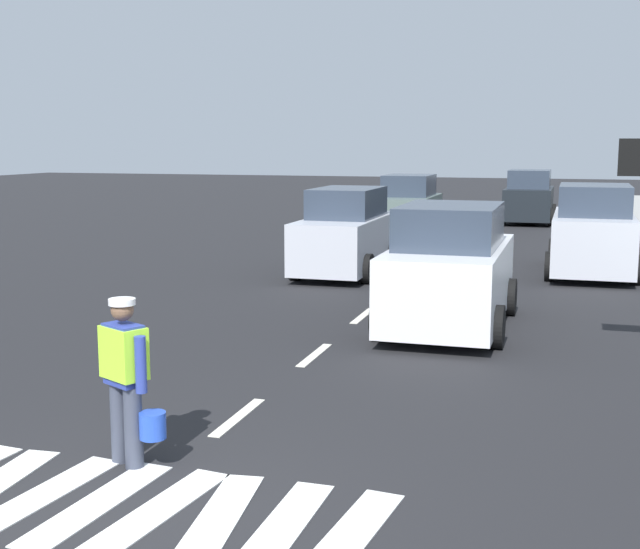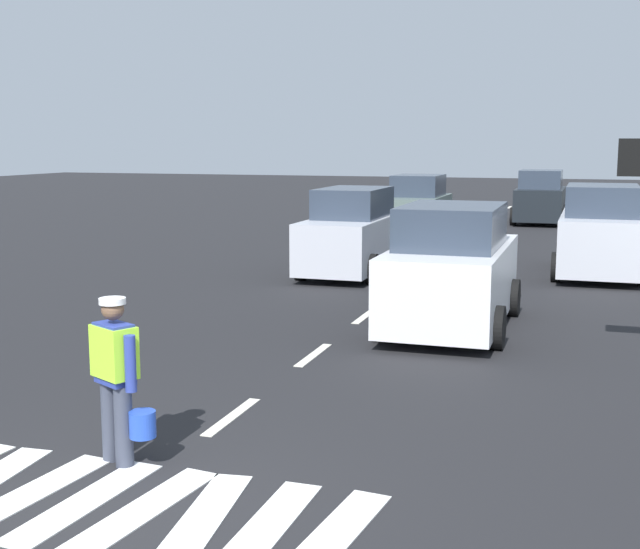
% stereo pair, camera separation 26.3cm
% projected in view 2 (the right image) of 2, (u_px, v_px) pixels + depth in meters
% --- Properties ---
extents(ground_plane, '(96.00, 96.00, 0.00)m').
position_uv_depth(ground_plane, '(465.00, 241.00, 27.00)').
color(ground_plane, black).
extents(crosswalk_stripes, '(4.54, 1.93, 0.01)m').
position_uv_depth(crosswalk_stripes, '(114.00, 505.00, 7.40)').
color(crosswalk_stripes, white).
rests_on(crosswalk_stripes, ground).
extents(lane_center_line, '(0.14, 46.40, 0.01)m').
position_uv_depth(lane_center_line, '(481.00, 228.00, 30.94)').
color(lane_center_line, silver).
rests_on(lane_center_line, ground).
extents(road_worker, '(0.75, 0.46, 1.67)m').
position_uv_depth(road_worker, '(117.00, 373.00, 8.24)').
color(road_worker, '#383D4C').
rests_on(road_worker, ground).
extents(car_outgoing_ahead, '(2.06, 4.26, 2.11)m').
position_uv_depth(car_outgoing_ahead, '(452.00, 271.00, 14.35)').
color(car_outgoing_ahead, silver).
rests_on(car_outgoing_ahead, ground).
extents(car_parked_far, '(2.08, 4.29, 2.15)m').
position_uv_depth(car_parked_far, '(601.00, 233.00, 20.02)').
color(car_parked_far, silver).
rests_on(car_parked_far, ground).
extents(car_oncoming_second, '(1.97, 3.81, 2.05)m').
position_uv_depth(car_oncoming_second, '(418.00, 208.00, 28.22)').
color(car_oncoming_second, slate).
rests_on(car_oncoming_second, ground).
extents(car_oncoming_lead, '(1.91, 4.27, 2.06)m').
position_uv_depth(car_oncoming_lead, '(352.00, 234.00, 20.33)').
color(car_oncoming_lead, silver).
rests_on(car_oncoming_lead, ground).
extents(car_outgoing_far, '(2.01, 3.83, 2.07)m').
position_uv_depth(car_outgoing_far, '(540.00, 199.00, 32.78)').
color(car_outgoing_far, black).
rests_on(car_outgoing_far, ground).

